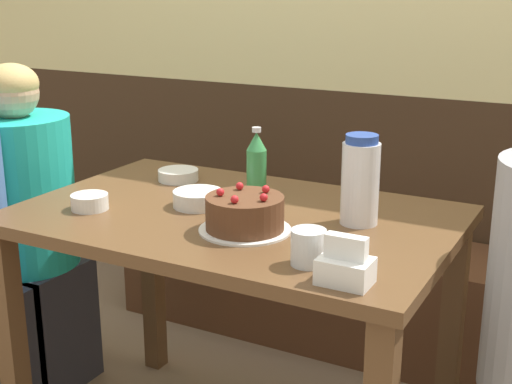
# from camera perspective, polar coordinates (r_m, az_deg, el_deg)

# --- Properties ---
(back_wall) EXTENTS (4.80, 0.04, 2.50)m
(back_wall) POSITION_cam_1_polar(r_m,az_deg,el_deg) (2.79, 9.29, 13.77)
(back_wall) COLOR #3D2819
(back_wall) RESTS_ON ground_plane
(bench_seat) EXTENTS (1.83, 0.38, 0.43)m
(bench_seat) POSITION_cam_1_polar(r_m,az_deg,el_deg) (2.83, 6.84, -7.78)
(bench_seat) COLOR #56331E
(bench_seat) RESTS_ON ground_plane
(dining_table) EXTENTS (1.16, 0.76, 0.77)m
(dining_table) POSITION_cam_1_polar(r_m,az_deg,el_deg) (1.96, -1.67, -4.89)
(dining_table) COLOR brown
(dining_table) RESTS_ON ground_plane
(birthday_cake) EXTENTS (0.23, 0.23, 0.11)m
(birthday_cake) POSITION_cam_1_polar(r_m,az_deg,el_deg) (1.77, -0.89, -1.77)
(birthday_cake) COLOR white
(birthday_cake) RESTS_ON dining_table
(water_pitcher) EXTENTS (0.10, 0.10, 0.23)m
(water_pitcher) POSITION_cam_1_polar(r_m,az_deg,el_deg) (1.82, 8.34, 0.90)
(water_pitcher) COLOR white
(water_pitcher) RESTS_ON dining_table
(soju_bottle) EXTENTS (0.06, 0.06, 0.20)m
(soju_bottle) POSITION_cam_1_polar(r_m,az_deg,el_deg) (2.05, 0.04, 2.29)
(soju_bottle) COLOR #388E4C
(soju_bottle) RESTS_ON dining_table
(napkin_holder) EXTENTS (0.11, 0.08, 0.11)m
(napkin_holder) POSITION_cam_1_polar(r_m,az_deg,el_deg) (1.48, 7.16, -5.91)
(napkin_holder) COLOR white
(napkin_holder) RESTS_ON dining_table
(bowl_soup_white) EXTENTS (0.13, 0.13, 0.03)m
(bowl_soup_white) POSITION_cam_1_polar(r_m,az_deg,el_deg) (2.24, -6.24, 1.37)
(bowl_soup_white) COLOR white
(bowl_soup_white) RESTS_ON dining_table
(bowl_rice_small) EXTENTS (0.14, 0.14, 0.04)m
(bowl_rice_small) POSITION_cam_1_polar(r_m,az_deg,el_deg) (1.98, -4.62, -0.51)
(bowl_rice_small) COLOR white
(bowl_rice_small) RESTS_ON dining_table
(bowl_side_dish) EXTENTS (0.10, 0.10, 0.04)m
(bowl_side_dish) POSITION_cam_1_polar(r_m,az_deg,el_deg) (1.99, -13.16, -0.77)
(bowl_side_dish) COLOR white
(bowl_side_dish) RESTS_ON dining_table
(glass_water_tall) EXTENTS (0.08, 0.08, 0.08)m
(glass_water_tall) POSITION_cam_1_polar(r_m,az_deg,el_deg) (1.57, 4.21, -4.43)
(glass_water_tall) COLOR silver
(glass_water_tall) RESTS_ON dining_table
(person_grey_tee) EXTENTS (0.35, 0.35, 1.13)m
(person_grey_tee) POSITION_cam_1_polar(r_m,az_deg,el_deg) (2.53, -17.93, -3.53)
(person_grey_tee) COLOR #33333D
(person_grey_tee) RESTS_ON ground_plane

